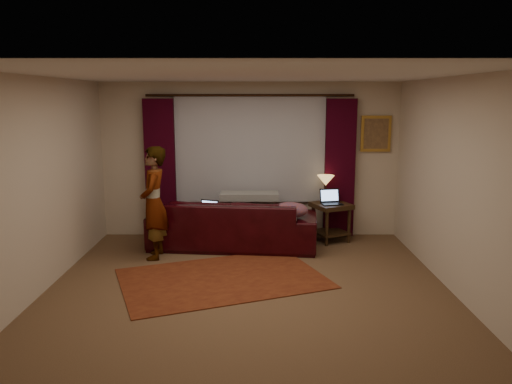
{
  "coord_description": "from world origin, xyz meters",
  "views": [
    {
      "loc": [
        0.1,
        -5.88,
        2.35
      ],
      "look_at": [
        0.1,
        1.2,
        1.0
      ],
      "focal_mm": 35.0,
      "sensor_mm": 36.0,
      "label": 1
    }
  ],
  "objects_px": {
    "laptop_sofa": "(206,209)",
    "laptop_table": "(332,197)",
    "sofa": "(233,214)",
    "tiffany_lamp": "(326,189)",
    "person": "(154,203)",
    "end_table": "(331,222)"
  },
  "relations": [
    {
      "from": "laptop_table",
      "to": "person",
      "type": "distance_m",
      "value": 2.84
    },
    {
      "from": "sofa",
      "to": "laptop_table",
      "type": "bearing_deg",
      "value": -166.37
    },
    {
      "from": "sofa",
      "to": "laptop_sofa",
      "type": "xyz_separation_m",
      "value": [
        -0.42,
        -0.11,
        0.11
      ]
    },
    {
      "from": "tiffany_lamp",
      "to": "person",
      "type": "height_order",
      "value": "person"
    },
    {
      "from": "tiffany_lamp",
      "to": "laptop_sofa",
      "type": "bearing_deg",
      "value": -165.5
    },
    {
      "from": "laptop_sofa",
      "to": "end_table",
      "type": "relative_size",
      "value": 0.52
    },
    {
      "from": "end_table",
      "to": "person",
      "type": "distance_m",
      "value": 2.91
    },
    {
      "from": "end_table",
      "to": "person",
      "type": "xyz_separation_m",
      "value": [
        -2.73,
        -0.87,
        0.51
      ]
    },
    {
      "from": "end_table",
      "to": "person",
      "type": "bearing_deg",
      "value": -162.39
    },
    {
      "from": "laptop_sofa",
      "to": "end_table",
      "type": "distance_m",
      "value": 2.08
    },
    {
      "from": "tiffany_lamp",
      "to": "laptop_table",
      "type": "xyz_separation_m",
      "value": [
        0.08,
        -0.17,
        -0.11
      ]
    },
    {
      "from": "laptop_sofa",
      "to": "laptop_table",
      "type": "xyz_separation_m",
      "value": [
        2.01,
        0.33,
        0.12
      ]
    },
    {
      "from": "sofa",
      "to": "tiffany_lamp",
      "type": "bearing_deg",
      "value": -159.83
    },
    {
      "from": "laptop_table",
      "to": "person",
      "type": "xyz_separation_m",
      "value": [
        -2.72,
        -0.79,
        0.07
      ]
    },
    {
      "from": "end_table",
      "to": "tiffany_lamp",
      "type": "relative_size",
      "value": 1.42
    },
    {
      "from": "end_table",
      "to": "laptop_table",
      "type": "distance_m",
      "value": 0.44
    },
    {
      "from": "sofa",
      "to": "person",
      "type": "xyz_separation_m",
      "value": [
        -1.14,
        -0.57,
        0.3
      ]
    },
    {
      "from": "end_table",
      "to": "laptop_sofa",
      "type": "bearing_deg",
      "value": -168.66
    },
    {
      "from": "end_table",
      "to": "tiffany_lamp",
      "type": "bearing_deg",
      "value": 132.8
    },
    {
      "from": "laptop_sofa",
      "to": "person",
      "type": "distance_m",
      "value": 0.87
    },
    {
      "from": "sofa",
      "to": "laptop_table",
      "type": "relative_size",
      "value": 7.32
    },
    {
      "from": "person",
      "to": "tiffany_lamp",
      "type": "bearing_deg",
      "value": 107.02
    }
  ]
}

